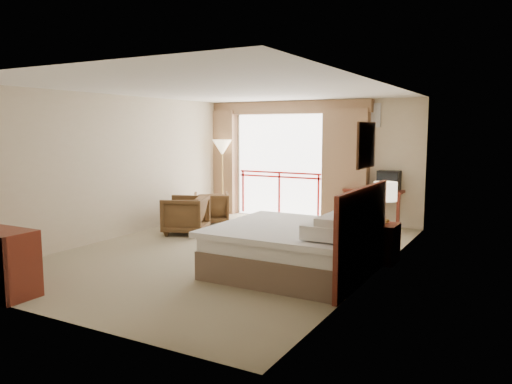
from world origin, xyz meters
The scene contains 28 objects.
floor centered at (0.00, 0.00, 0.00)m, with size 7.00×7.00×0.00m, color gray.
ceiling centered at (0.00, 0.00, 2.70)m, with size 7.00×7.00×0.00m, color white.
wall_back centered at (0.00, 3.50, 1.35)m, with size 5.00×5.00×0.00m, color beige.
wall_front centered at (0.00, -3.50, 1.35)m, with size 5.00×5.00×0.00m, color beige.
wall_left centered at (-2.50, 0.00, 1.35)m, with size 7.00×7.00×0.00m, color beige.
wall_right centered at (2.50, 0.00, 1.35)m, with size 7.00×7.00×0.00m, color beige.
balcony_door centered at (-0.80, 3.48, 1.20)m, with size 2.40×2.40×0.00m, color white.
balcony_railing centered at (-0.80, 3.46, 0.81)m, with size 2.09×0.03×1.02m.
curtain_left centered at (-2.45, 3.35, 1.25)m, with size 1.00×0.26×2.50m, color brown.
curtain_right centered at (0.85, 3.35, 1.25)m, with size 1.00×0.26×2.50m, color brown.
valance centered at (-0.80, 3.38, 2.55)m, with size 4.40×0.22×0.28m, color brown.
hvac_vent centered at (1.30, 3.47, 2.35)m, with size 0.50×0.04×0.50m, color silver.
bed centered at (1.50, -0.60, 0.38)m, with size 2.13×2.06×0.97m.
headboard centered at (2.46, -0.60, 0.65)m, with size 0.06×2.10×1.30m, color #581A11.
framed_art centered at (2.47, -0.60, 1.85)m, with size 0.04×0.72×0.60m.
nightstand centered at (2.43, 0.57, 0.30)m, with size 0.43×0.51×0.61m, color #581A11.
table_lamp centered at (2.43, 0.62, 1.09)m, with size 0.35×0.35×0.63m.
phone centered at (2.38, 0.42, 0.64)m, with size 0.16×0.13×0.07m, color black.
desk centered at (1.50, 3.44, 0.62)m, with size 1.22×0.59×0.80m.
tv centered at (1.80, 3.38, 1.00)m, with size 0.45×0.36×0.41m.
coffee_maker centered at (1.15, 3.38, 0.93)m, with size 0.12×0.12×0.26m, color black.
cup centered at (1.30, 3.33, 0.85)m, with size 0.08×0.08×0.11m, color white.
wastebasket centered at (1.05, 2.48, 0.14)m, with size 0.23×0.23×0.29m, color black.
armchair_far centered at (-1.69, 1.94, 0.00)m, with size 0.74×0.76×0.69m, color #49301A.
armchair_near centered at (-1.56, 0.82, 0.00)m, with size 0.80×0.82×0.75m, color #49301A.
side_table centered at (-1.86, 1.32, 0.42)m, with size 0.56×0.56×0.61m.
book centered at (-1.86, 1.32, 0.61)m, with size 0.17×0.23×0.02m, color white.
floor_lamp centered at (-2.13, 3.06, 1.56)m, with size 0.46×0.46×1.81m.
Camera 1 is at (4.38, -7.00, 2.05)m, focal length 35.00 mm.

